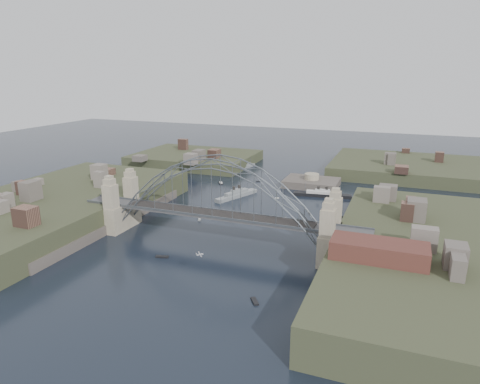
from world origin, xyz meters
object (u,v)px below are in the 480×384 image
naval_cruiser_near (237,195)px  naval_cruiser_far (246,167)px  bridge (216,200)px  wharf_shed (379,251)px  ocean_liner (322,194)px  fort_island (311,187)px

naval_cruiser_near → naval_cruiser_far: (-14.28, 49.19, -0.18)m
bridge → wharf_shed: size_ratio=4.20×
bridge → naval_cruiser_near: (-11.29, 43.50, -11.36)m
wharf_shed → naval_cruiser_far: size_ratio=1.33×
wharf_shed → naval_cruiser_far: wharf_shed is taller
ocean_liner → bridge: bearing=-108.8°
naval_cruiser_near → fort_island: bearing=48.7°
fort_island → ocean_liner: 15.47m
wharf_shed → ocean_liner: wharf_shed is taller
fort_island → wharf_shed: bearing=-69.1°
fort_island → naval_cruiser_far: size_ratio=1.46×
bridge → naval_cruiser_far: bridge is taller
naval_cruiser_far → ocean_liner: size_ratio=0.68×
bridge → wharf_shed: bridge is taller
naval_cruiser_near → naval_cruiser_far: size_ratio=1.35×
fort_island → wharf_shed: size_ratio=1.10×
naval_cruiser_near → naval_cruiser_far: 51.22m
naval_cruiser_near → ocean_liner: size_ratio=0.91×
bridge → wharf_shed: 46.23m
bridge → naval_cruiser_far: (-25.57, 92.69, -11.54)m
naval_cruiser_far → ocean_liner: ocean_liner is taller
bridge → naval_cruiser_near: size_ratio=4.15×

